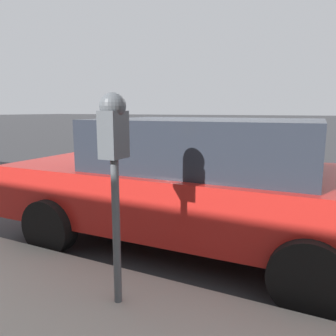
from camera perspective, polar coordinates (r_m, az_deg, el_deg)
ground_plane at (r=5.14m, az=6.70°, el=-8.43°), size 220.00×220.00×0.00m
parking_meter at (r=2.40m, az=-9.39°, el=3.87°), size 0.21×0.19×1.60m
car_red at (r=3.92m, az=4.94°, el=-2.11°), size 2.24×4.41×1.52m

